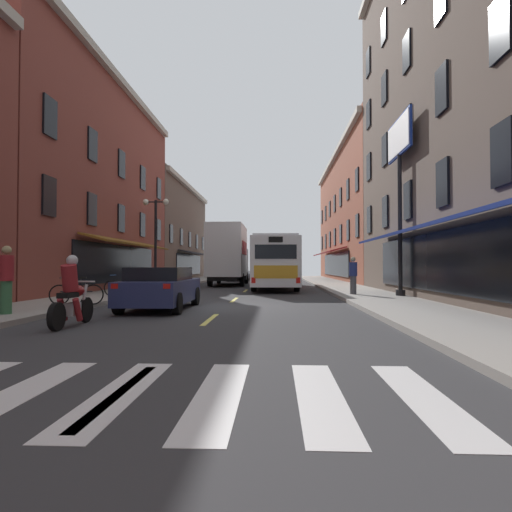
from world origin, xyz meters
TOP-DOWN VIEW (x-y plane):
  - ground_plane at (0.00, 0.00)m, footprint 34.80×80.00m
  - lane_centre_dashes at (0.00, -0.25)m, footprint 0.14×73.90m
  - crosswalk_near at (0.00, -10.00)m, footprint 7.10×2.80m
  - sidewalk_left at (-5.90, 0.00)m, footprint 3.00×80.00m
  - sidewalk_right at (5.90, 0.00)m, footprint 3.00×80.00m
  - billboard_sign at (7.05, 3.94)m, footprint 0.40×3.25m
  - transit_bus at (1.64, 12.58)m, footprint 2.76×12.39m
  - box_truck at (-1.71, 16.34)m, footprint 2.50×8.10m
  - sedan_near at (-1.77, 25.44)m, footprint 2.04×4.47m
  - sedan_mid at (-1.99, -0.99)m, footprint 1.97×4.44m
  - motorcycle_rider at (-3.01, -4.95)m, footprint 0.62×2.07m
  - bicycle_near at (-4.66, 2.93)m, footprint 1.71×0.48m
  - bicycle_mid at (-4.75, -1.03)m, footprint 1.69×0.50m
  - pedestrian_near at (-5.38, -3.74)m, footprint 0.52×0.40m
  - pedestrian_mid at (5.20, 4.80)m, footprint 0.36×0.36m
  - street_lamp_twin at (-4.76, 8.09)m, footprint 1.42×0.32m

SIDE VIEW (x-z plane):
  - ground_plane at x=0.00m, z-range -0.10..0.00m
  - lane_centre_dashes at x=0.00m, z-range 0.00..0.01m
  - crosswalk_near at x=0.00m, z-range 0.00..0.01m
  - sidewalk_left at x=-5.90m, z-range 0.00..0.14m
  - sidewalk_right at x=5.90m, z-range 0.00..0.14m
  - bicycle_near at x=-4.66m, z-range 0.05..0.96m
  - bicycle_mid at x=-4.75m, z-range 0.05..0.96m
  - sedan_near at x=-1.77m, z-range 0.03..1.36m
  - sedan_mid at x=-1.99m, z-range 0.02..1.38m
  - motorcycle_rider at x=-3.01m, z-range -0.12..1.54m
  - pedestrian_mid at x=5.20m, z-range 0.16..1.84m
  - pedestrian_near at x=-5.38m, z-range 0.20..1.99m
  - transit_bus at x=1.64m, z-range 0.08..3.15m
  - box_truck at x=-1.71m, z-range 0.03..4.29m
  - street_lamp_twin at x=-4.76m, z-range 0.41..5.30m
  - billboard_sign at x=7.05m, z-range 2.26..9.90m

